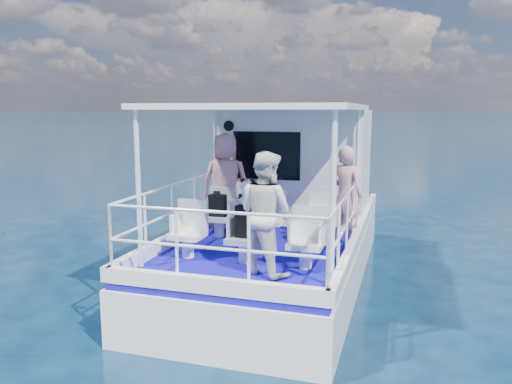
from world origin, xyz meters
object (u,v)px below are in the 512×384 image
(passenger_port_fwd, at_px, (226,182))
(backpack_center, at_px, (247,222))
(passenger_stbd_aft, at_px, (266,213))
(panda, at_px, (248,192))

(passenger_port_fwd, bearing_deg, backpack_center, 111.72)
(passenger_stbd_aft, xyz_separation_m, backpack_center, (-0.39, 0.37, -0.22))
(passenger_port_fwd, xyz_separation_m, panda, (1.00, -1.78, 0.14))
(backpack_center, height_order, panda, panda)
(passenger_port_fwd, xyz_separation_m, passenger_stbd_aft, (1.37, -2.15, -0.07))
(passenger_port_fwd, distance_m, panda, 2.05)
(passenger_port_fwd, bearing_deg, panda, 112.13)
(passenger_port_fwd, relative_size, panda, 4.59)
(passenger_port_fwd, relative_size, passenger_stbd_aft, 1.08)
(passenger_stbd_aft, xyz_separation_m, panda, (-0.37, 0.37, 0.20))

